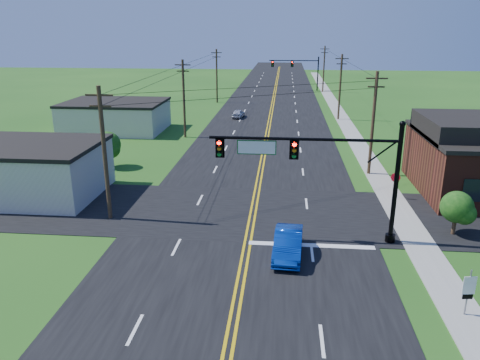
# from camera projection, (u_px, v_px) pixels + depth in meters

# --- Properties ---
(ground) EXTENTS (260.00, 260.00, 0.00)m
(ground) POSITION_uv_depth(u_px,v_px,m) (232.00, 309.00, 21.74)
(ground) COLOR #1C4814
(ground) RESTS_ON ground
(road_main) EXTENTS (16.00, 220.00, 0.04)m
(road_main) POSITION_uv_depth(u_px,v_px,m) (269.00, 116.00, 69.04)
(road_main) COLOR black
(road_main) RESTS_ON ground
(road_cross) EXTENTS (70.00, 10.00, 0.04)m
(road_cross) POSITION_uv_depth(u_px,v_px,m) (251.00, 212.00, 33.09)
(road_cross) COLOR black
(road_cross) RESTS_ON ground
(sidewalk) EXTENTS (2.00, 160.00, 0.08)m
(sidewalk) POSITION_uv_depth(u_px,v_px,m) (350.00, 131.00, 58.63)
(sidewalk) COLOR gray
(sidewalk) RESTS_ON ground
(signal_mast_main) EXTENTS (11.30, 0.60, 7.48)m
(signal_mast_main) POSITION_uv_depth(u_px,v_px,m) (320.00, 165.00, 27.44)
(signal_mast_main) COLOR black
(signal_mast_main) RESTS_ON ground
(signal_mast_far) EXTENTS (10.98, 0.60, 7.48)m
(signal_mast_far) POSITION_uv_depth(u_px,v_px,m) (297.00, 68.00, 95.62)
(signal_mast_far) COLOR black
(signal_mast_far) RESTS_ON ground
(cream_bldg_near) EXTENTS (10.20, 8.20, 4.10)m
(cream_bldg_near) POSITION_uv_depth(u_px,v_px,m) (32.00, 170.00, 35.87)
(cream_bldg_near) COLOR beige
(cream_bldg_near) RESTS_ON ground
(cream_bldg_far) EXTENTS (12.20, 9.20, 3.70)m
(cream_bldg_far) POSITION_uv_depth(u_px,v_px,m) (115.00, 116.00, 58.82)
(cream_bldg_far) COLOR beige
(cream_bldg_far) RESTS_ON ground
(utility_pole_left_a) EXTENTS (1.80, 0.28, 9.00)m
(utility_pole_left_a) POSITION_uv_depth(u_px,v_px,m) (104.00, 152.00, 30.58)
(utility_pole_left_a) COLOR #342217
(utility_pole_left_a) RESTS_ON ground
(utility_pole_left_b) EXTENTS (1.80, 0.28, 9.00)m
(utility_pole_left_b) POSITION_uv_depth(u_px,v_px,m) (184.00, 97.00, 54.24)
(utility_pole_left_b) COLOR #342217
(utility_pole_left_b) RESTS_ON ground
(utility_pole_left_c) EXTENTS (1.80, 0.28, 9.00)m
(utility_pole_left_c) POSITION_uv_depth(u_px,v_px,m) (217.00, 75.00, 79.78)
(utility_pole_left_c) COLOR #342217
(utility_pole_left_c) RESTS_ON ground
(utility_pole_right_a) EXTENTS (1.80, 0.28, 9.00)m
(utility_pole_right_a) POSITION_uv_depth(u_px,v_px,m) (373.00, 122.00, 40.21)
(utility_pole_right_a) COLOR #342217
(utility_pole_right_a) RESTS_ON ground
(utility_pole_right_b) EXTENTS (1.80, 0.28, 9.00)m
(utility_pole_right_b) POSITION_uv_depth(u_px,v_px,m) (340.00, 86.00, 64.80)
(utility_pole_right_b) COLOR #342217
(utility_pole_right_b) RESTS_ON ground
(utility_pole_right_c) EXTENTS (1.80, 0.28, 9.00)m
(utility_pole_right_c) POSITION_uv_depth(u_px,v_px,m) (324.00, 68.00, 93.19)
(utility_pole_right_c) COLOR #342217
(utility_pole_right_c) RESTS_ON ground
(tree_right_back) EXTENTS (3.00, 3.00, 4.10)m
(tree_right_back) POSITION_uv_depth(u_px,v_px,m) (431.00, 137.00, 44.09)
(tree_right_back) COLOR #342217
(tree_right_back) RESTS_ON ground
(shrub_corner) EXTENTS (2.00, 2.00, 2.86)m
(shrub_corner) POSITION_uv_depth(u_px,v_px,m) (457.00, 207.00, 28.99)
(shrub_corner) COLOR #342217
(shrub_corner) RESTS_ON ground
(tree_left) EXTENTS (2.40, 2.40, 3.37)m
(tree_left) POSITION_uv_depth(u_px,v_px,m) (108.00, 145.00, 43.14)
(tree_left) COLOR #342217
(tree_left) RESTS_ON ground
(blue_car) EXTENTS (1.80, 4.54, 1.47)m
(blue_car) POSITION_uv_depth(u_px,v_px,m) (288.00, 244.00, 26.54)
(blue_car) COLOR #062E92
(blue_car) RESTS_ON ground
(distant_car) EXTENTS (1.78, 3.65, 1.20)m
(distant_car) POSITION_uv_depth(u_px,v_px,m) (238.00, 114.00, 67.41)
(distant_car) COLOR silver
(distant_car) RESTS_ON ground
(route_sign) EXTENTS (0.58, 0.13, 2.34)m
(route_sign) POSITION_uv_depth(u_px,v_px,m) (469.00, 290.00, 20.79)
(route_sign) COLOR slate
(route_sign) RESTS_ON ground
(stop_sign) EXTENTS (0.72, 0.25, 2.08)m
(stop_sign) POSITION_uv_depth(u_px,v_px,m) (395.00, 180.00, 35.24)
(stop_sign) COLOR slate
(stop_sign) RESTS_ON ground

